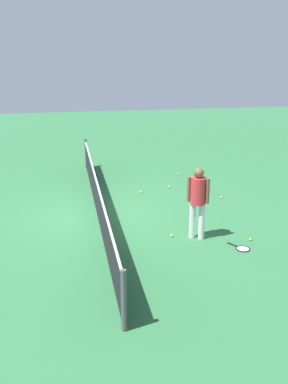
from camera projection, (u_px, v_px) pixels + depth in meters
The scene contains 10 objects.
ground_plane at pixel (98, 216), 11.50m from camera, with size 40.00×40.00×0.00m, color #2D6B3D.
court_net at pixel (97, 198), 11.34m from camera, with size 10.09×0.09×1.07m.
player_near_side at pixel (198, 197), 9.84m from camera, with size 0.47×0.49×1.70m.
tennis_racket_near_player at pixel (242, 248), 9.60m from camera, with size 0.59×0.45×0.03m.
tennis_ball_near_player at pixel (221, 197), 12.83m from camera, with size 0.07×0.07×0.07m, color #C6E033.
tennis_ball_by_net at pixel (141, 192), 13.31m from camera, with size 0.07×0.07×0.07m, color #C6E033.
tennis_ball_midcourt at pixel (178, 174), 15.20m from camera, with size 0.07×0.07×0.07m, color #C6E033.
tennis_ball_baseline at pixel (172, 236), 10.21m from camera, with size 0.07×0.07×0.07m, color #C6E033.
tennis_ball_stray_left at pixel (250, 239), 10.00m from camera, with size 0.07×0.07×0.07m, color #C6E033.
tennis_ball_stray_right at pixel (169, 187), 13.81m from camera, with size 0.07×0.07×0.07m, color #C6E033.
Camera 1 is at (-10.75, 0.76, 4.23)m, focal length 40.57 mm.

